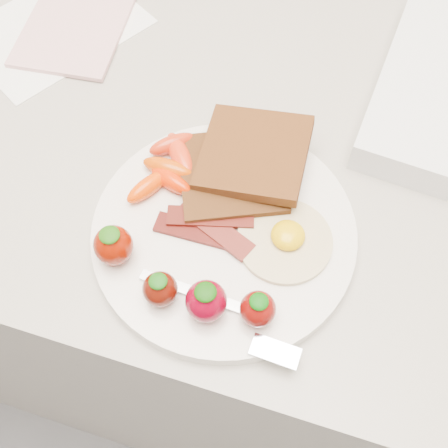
% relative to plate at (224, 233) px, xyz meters
% --- Properties ---
extents(counter, '(2.00, 0.60, 0.90)m').
position_rel_plate_xyz_m(counter, '(-0.02, 0.15, -0.46)').
color(counter, gray).
rests_on(counter, ground).
extents(plate, '(0.27, 0.27, 0.02)m').
position_rel_plate_xyz_m(plate, '(0.00, 0.00, 0.00)').
color(plate, white).
rests_on(plate, counter).
extents(toast_lower, '(0.14, 0.14, 0.01)m').
position_rel_plate_xyz_m(toast_lower, '(-0.01, 0.06, 0.02)').
color(toast_lower, black).
rests_on(toast_lower, plate).
extents(toast_upper, '(0.12, 0.12, 0.03)m').
position_rel_plate_xyz_m(toast_upper, '(0.01, 0.08, 0.03)').
color(toast_upper, black).
rests_on(toast_upper, toast_lower).
extents(fried_egg, '(0.11, 0.11, 0.02)m').
position_rel_plate_xyz_m(fried_egg, '(0.06, 0.00, 0.01)').
color(fried_egg, beige).
rests_on(fried_egg, plate).
extents(bacon_strips, '(0.11, 0.06, 0.01)m').
position_rel_plate_xyz_m(bacon_strips, '(-0.02, -0.00, 0.01)').
color(bacon_strips, black).
rests_on(bacon_strips, plate).
extents(baby_carrots, '(0.07, 0.11, 0.02)m').
position_rel_plate_xyz_m(baby_carrots, '(-0.08, 0.05, 0.02)').
color(baby_carrots, '#C64201').
rests_on(baby_carrots, plate).
extents(strawberries, '(0.18, 0.07, 0.05)m').
position_rel_plate_xyz_m(strawberries, '(-0.02, -0.08, 0.03)').
color(strawberries, '#730F00').
rests_on(strawberries, plate).
extents(fork, '(0.17, 0.05, 0.00)m').
position_rel_plate_xyz_m(fork, '(0.03, -0.09, 0.01)').
color(fork, silver).
rests_on(fork, plate).
extents(paper_sheet, '(0.25, 0.27, 0.00)m').
position_rel_plate_xyz_m(paper_sheet, '(-0.30, 0.23, -0.01)').
color(paper_sheet, white).
rests_on(paper_sheet, counter).
extents(notepad, '(0.14, 0.19, 0.01)m').
position_rel_plate_xyz_m(notepad, '(-0.28, 0.24, -0.00)').
color(notepad, '#D69FA1').
rests_on(notepad, paper_sheet).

